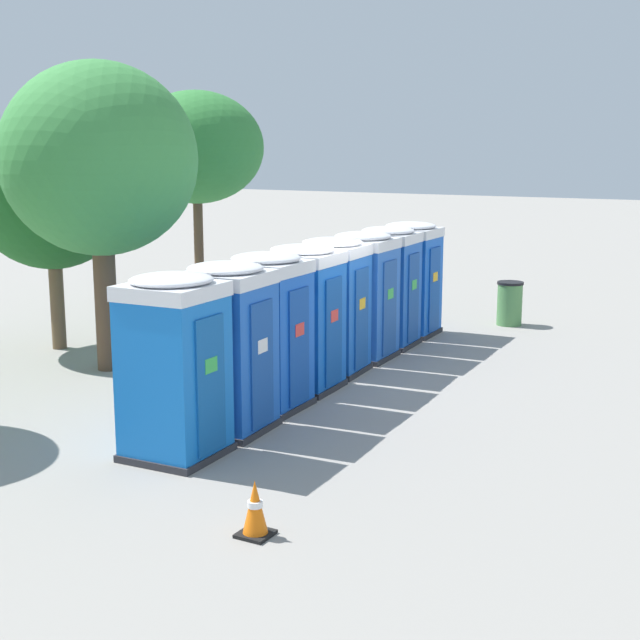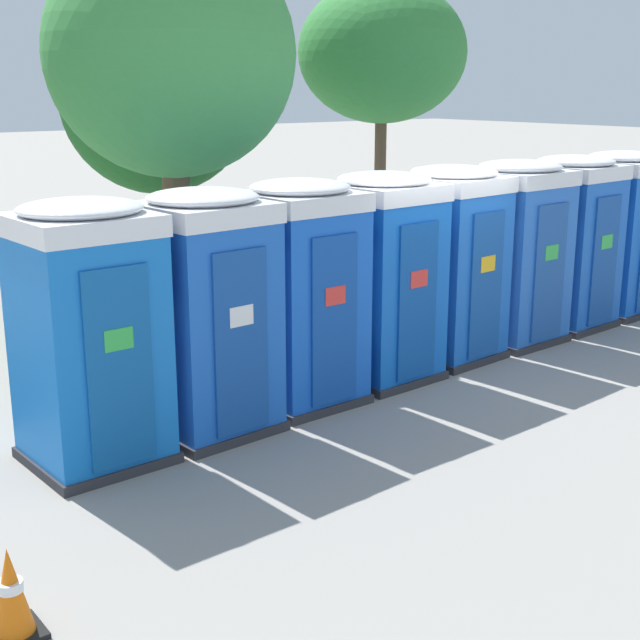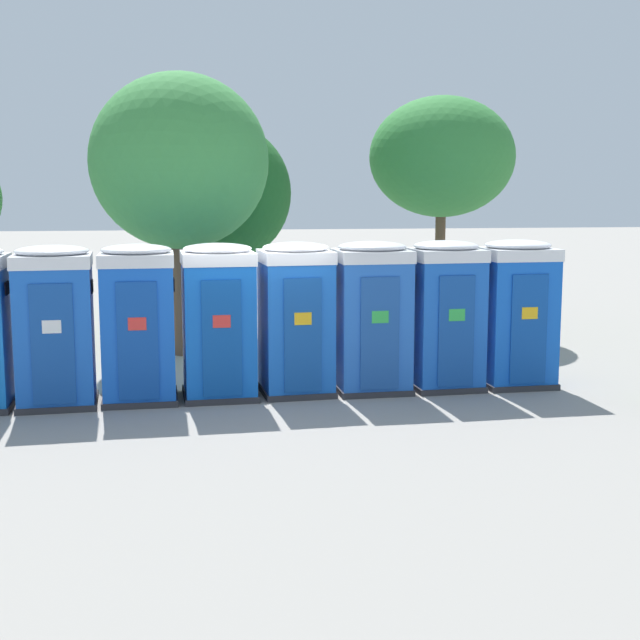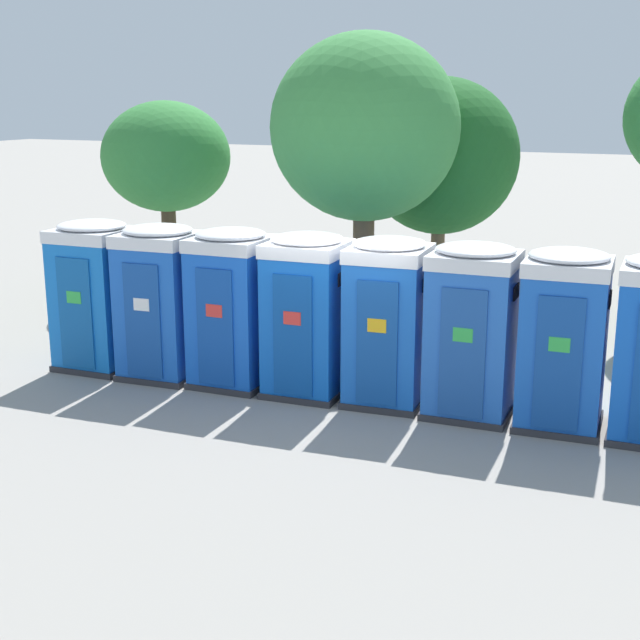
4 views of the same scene
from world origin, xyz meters
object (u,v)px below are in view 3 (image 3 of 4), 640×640
at_px(portapotty_7, 516,312).
at_px(street_tree_2, 442,157).
at_px(portapotty_1, 55,325).
at_px(street_tree_3, 179,163).
at_px(portapotty_2, 138,323).
at_px(portapotty_6, 445,314).
at_px(portapotty_3, 219,320).
at_px(street_tree_1, 220,194).
at_px(portapotty_5, 372,316).
at_px(portapotty_4, 296,318).

relative_size(portapotty_7, street_tree_2, 0.46).
height_order(portapotty_1, street_tree_3, street_tree_3).
bearing_deg(street_tree_2, street_tree_3, -158.86).
xyz_separation_m(portapotty_2, portapotty_6, (5.14, 0.24, 0.00)).
relative_size(portapotty_3, street_tree_1, 0.52).
bearing_deg(portapotty_2, street_tree_1, 76.06).
relative_size(portapotty_3, portapotty_7, 1.00).
bearing_deg(portapotty_5, street_tree_3, 129.85).
height_order(portapotty_5, street_tree_2, street_tree_2).
distance_m(portapotty_5, street_tree_1, 6.71).
relative_size(portapotty_2, portapotty_7, 1.00).
bearing_deg(portapotty_2, portapotty_1, -174.89).
xyz_separation_m(portapotty_5, portapotty_7, (2.57, 0.09, 0.00)).
xyz_separation_m(portapotty_2, portapotty_3, (1.28, 0.07, -0.00)).
height_order(portapotty_1, street_tree_1, street_tree_1).
relative_size(portapotty_4, street_tree_3, 0.44).
distance_m(portapotty_3, portapotty_7, 5.14).
bearing_deg(portapotty_7, portapotty_5, -178.08).
xyz_separation_m(portapotty_3, street_tree_3, (-0.62, 3.94, 2.64)).
xyz_separation_m(portapotty_4, portapotty_5, (1.29, 0.01, -0.00)).
height_order(portapotty_2, portapotty_5, same).
xyz_separation_m(street_tree_1, street_tree_3, (-0.86, -2.14, 0.63)).
bearing_deg(portapotty_3, street_tree_2, 48.92).
bearing_deg(street_tree_1, portapotty_6, -58.57).
height_order(portapotty_3, street_tree_3, street_tree_3).
height_order(portapotty_1, portapotty_4, same).
bearing_deg(portapotty_2, street_tree_2, 43.24).
height_order(street_tree_1, street_tree_2, street_tree_2).
distance_m(portapotty_3, street_tree_1, 6.41).
xyz_separation_m(portapotty_2, street_tree_2, (6.78, 6.38, 2.86)).
relative_size(portapotty_6, street_tree_1, 0.52).
bearing_deg(portapotty_7, street_tree_3, 147.04).
distance_m(portapotty_1, portapotty_7, 7.71).
xyz_separation_m(portapotty_2, portapotty_7, (6.42, 0.28, -0.00)).
bearing_deg(portapotty_2, portapotty_3, 3.12).
bearing_deg(portapotty_2, portapotty_6, 2.65).
xyz_separation_m(portapotty_5, portapotty_6, (1.29, 0.05, 0.00)).
distance_m(portapotty_6, street_tree_2, 6.97).
distance_m(street_tree_2, street_tree_3, 6.56).
relative_size(portapotty_4, portapotty_5, 1.00).
bearing_deg(portapotty_2, portapotty_7, 2.46).
xyz_separation_m(portapotty_1, portapotty_4, (3.85, 0.29, 0.00)).
xyz_separation_m(portapotty_4, street_tree_3, (-1.90, 3.83, 2.64)).
relative_size(portapotty_6, street_tree_2, 0.46).
bearing_deg(street_tree_3, portapotty_1, -115.25).
height_order(portapotty_2, street_tree_2, street_tree_2).
bearing_deg(portapotty_4, portapotty_6, 1.31).
bearing_deg(portapotty_1, portapotty_2, 5.11).
xyz_separation_m(portapotty_3, portapotty_6, (3.85, 0.17, 0.00)).
bearing_deg(portapotty_4, portapotty_5, 0.47).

